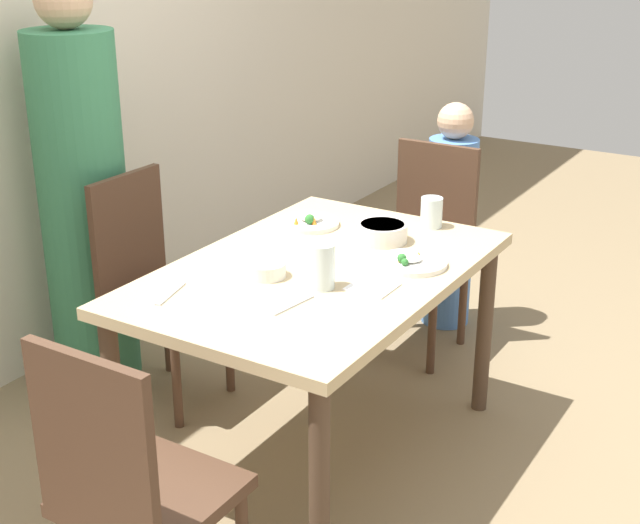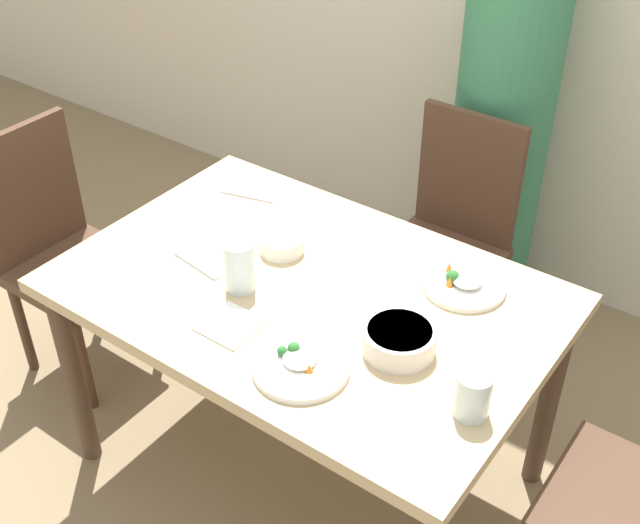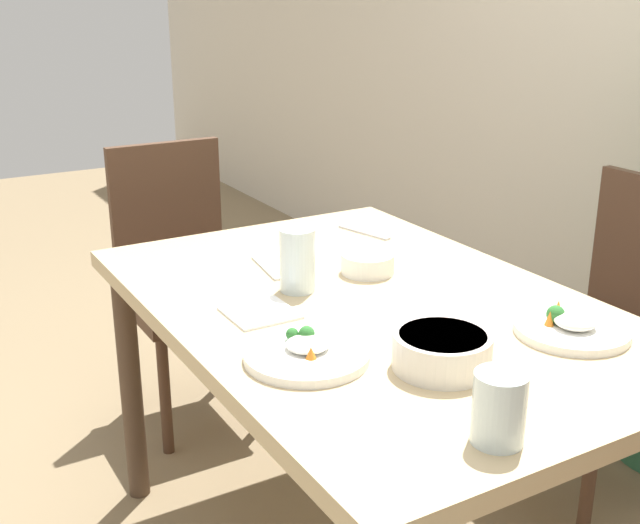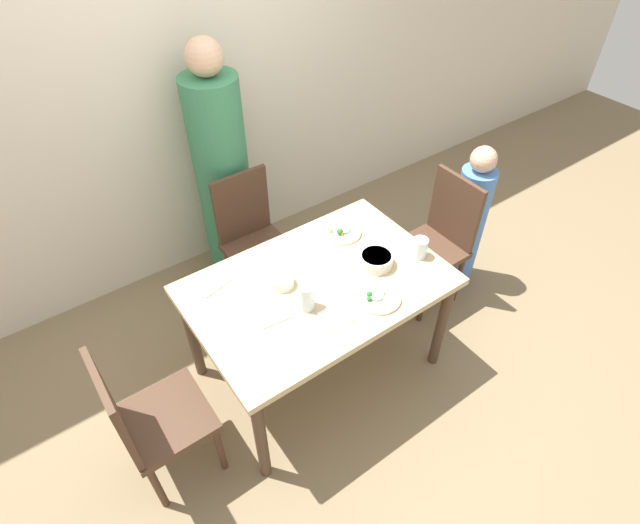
# 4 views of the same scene
# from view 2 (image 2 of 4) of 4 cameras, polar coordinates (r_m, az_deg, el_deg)

# --- Properties ---
(ground_plane) EXTENTS (10.00, 10.00, 0.00)m
(ground_plane) POSITION_cam_2_polar(r_m,az_deg,el_deg) (2.71, -0.81, -14.18)
(ground_plane) COLOR #847051
(dining_table) EXTENTS (1.34, 0.89, 0.74)m
(dining_table) POSITION_cam_2_polar(r_m,az_deg,el_deg) (2.25, -0.95, -3.50)
(dining_table) COLOR tan
(dining_table) RESTS_ON ground_plane
(chair_adult_spot) EXTENTS (0.40, 0.40, 0.92)m
(chair_adult_spot) POSITION_cam_2_polar(r_m,az_deg,el_deg) (2.88, 9.11, 1.86)
(chair_adult_spot) COLOR #4C3323
(chair_adult_spot) RESTS_ON ground_plane
(chair_empty_left) EXTENTS (0.40, 0.40, 0.92)m
(chair_empty_left) POSITION_cam_2_polar(r_m,az_deg,el_deg) (2.92, -17.93, 0.93)
(chair_empty_left) COLOR #4C3323
(chair_empty_left) RESTS_ON ground_plane
(person_adult) EXTENTS (0.35, 0.35, 1.66)m
(person_adult) POSITION_cam_2_polar(r_m,az_deg,el_deg) (3.01, 12.78, 9.24)
(person_adult) COLOR #387F56
(person_adult) RESTS_ON ground_plane
(bowl_curry) EXTENTS (0.18, 0.18, 0.07)m
(bowl_curry) POSITION_cam_2_polar(r_m,az_deg,el_deg) (1.99, 5.65, -5.50)
(bowl_curry) COLOR silver
(bowl_curry) RESTS_ON dining_table
(plate_rice_adult) EXTENTS (0.23, 0.23, 0.06)m
(plate_rice_adult) POSITION_cam_2_polar(r_m,az_deg,el_deg) (2.22, 10.19, -1.52)
(plate_rice_adult) COLOR white
(plate_rice_adult) RESTS_ON dining_table
(plate_rice_child) EXTENTS (0.24, 0.24, 0.05)m
(plate_rice_child) POSITION_cam_2_polar(r_m,az_deg,el_deg) (1.94, -1.40, -7.35)
(plate_rice_child) COLOR white
(plate_rice_child) RESTS_ON dining_table
(bowl_rice_small) EXTENTS (0.13, 0.13, 0.05)m
(bowl_rice_small) POSITION_cam_2_polar(r_m,az_deg,el_deg) (2.32, -2.73, 1.32)
(bowl_rice_small) COLOR white
(bowl_rice_small) RESTS_ON dining_table
(glass_water_tall) EXTENTS (0.08, 0.08, 0.12)m
(glass_water_tall) POSITION_cam_2_polar(r_m,az_deg,el_deg) (1.84, 10.81, -9.23)
(glass_water_tall) COLOR silver
(glass_water_tall) RESTS_ON dining_table
(glass_water_short) EXTENTS (0.08, 0.08, 0.15)m
(glass_water_short) POSITION_cam_2_polar(r_m,az_deg,el_deg) (2.16, -5.75, -0.31)
(glass_water_short) COLOR silver
(glass_water_short) RESTS_ON dining_table
(napkin_folded) EXTENTS (0.14, 0.14, 0.01)m
(napkin_folded) POSITION_cam_2_polar(r_m,az_deg,el_deg) (2.08, -6.37, -4.50)
(napkin_folded) COLOR white
(napkin_folded) RESTS_ON dining_table
(fork_steel) EXTENTS (0.18, 0.04, 0.01)m
(fork_steel) POSITION_cam_2_polar(r_m,az_deg,el_deg) (2.30, -8.77, -0.23)
(fork_steel) COLOR silver
(fork_steel) RESTS_ON dining_table
(spoon_steel) EXTENTS (0.18, 0.06, 0.01)m
(spoon_steel) POSITION_cam_2_polar(r_m,az_deg,el_deg) (2.60, -5.22, 4.72)
(spoon_steel) COLOR silver
(spoon_steel) RESTS_ON dining_table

